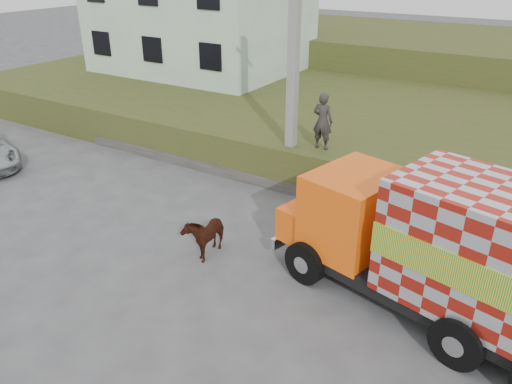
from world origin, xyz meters
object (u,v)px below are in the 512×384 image
Objects in this scene: utility_pole at (293,68)px; cow at (205,233)px; cargo_truck at (455,252)px; pedestrian at (323,121)px.

utility_pole is 5.63× the size of cow.
utility_pole is 6.07m from cow.
utility_pole reaches higher than cow.
cargo_truck reaches higher than cow.
pedestrian is at bearing 16.30° from utility_pole.
cargo_truck is 4.22× the size of pedestrian.
utility_pole is 7.93m from cargo_truck.
cow is 0.76× the size of pedestrian.
cow is at bearing -88.78° from utility_pole.
pedestrian is at bearing 73.84° from cow.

